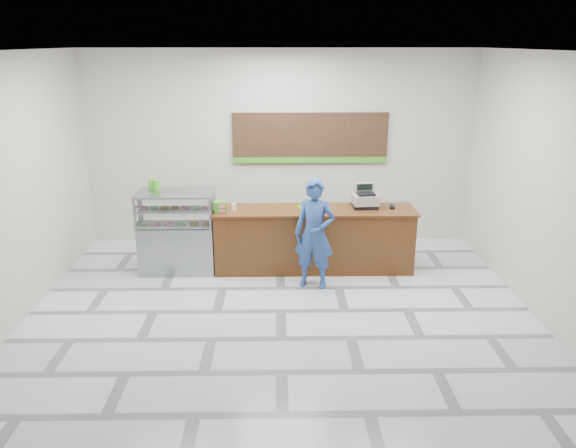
{
  "coord_description": "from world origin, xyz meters",
  "views": [
    {
      "loc": [
        -0.03,
        -7.1,
        3.61
      ],
      "look_at": [
        0.11,
        0.9,
        0.99
      ],
      "focal_mm": 35.0,
      "sensor_mm": 36.0,
      "label": 1
    }
  ],
  "objects_px": {
    "display_case": "(178,231)",
    "customer": "(315,234)",
    "sales_counter": "(314,239)",
    "cash_register": "(365,198)",
    "serving_tray": "(311,207)"
  },
  "relations": [
    {
      "from": "sales_counter",
      "to": "serving_tray",
      "type": "height_order",
      "value": "serving_tray"
    },
    {
      "from": "display_case",
      "to": "serving_tray",
      "type": "bearing_deg",
      "value": 2.24
    },
    {
      "from": "cash_register",
      "to": "customer",
      "type": "distance_m",
      "value": 1.23
    },
    {
      "from": "serving_tray",
      "to": "display_case",
      "type": "bearing_deg",
      "value": 166.05
    },
    {
      "from": "display_case",
      "to": "cash_register",
      "type": "bearing_deg",
      "value": 2.42
    },
    {
      "from": "cash_register",
      "to": "serving_tray",
      "type": "distance_m",
      "value": 0.89
    },
    {
      "from": "display_case",
      "to": "customer",
      "type": "distance_m",
      "value": 2.29
    },
    {
      "from": "serving_tray",
      "to": "customer",
      "type": "relative_size",
      "value": 0.27
    },
    {
      "from": "display_case",
      "to": "customer",
      "type": "xyz_separation_m",
      "value": [
        2.18,
        -0.68,
        0.17
      ]
    },
    {
      "from": "display_case",
      "to": "customer",
      "type": "bearing_deg",
      "value": -17.31
    },
    {
      "from": "display_case",
      "to": "customer",
      "type": "relative_size",
      "value": 0.79
    },
    {
      "from": "serving_tray",
      "to": "cash_register",
      "type": "bearing_deg",
      "value": -13.35
    },
    {
      "from": "sales_counter",
      "to": "customer",
      "type": "xyz_separation_m",
      "value": [
        -0.04,
        -0.68,
        0.33
      ]
    },
    {
      "from": "sales_counter",
      "to": "display_case",
      "type": "distance_m",
      "value": 2.23
    },
    {
      "from": "sales_counter",
      "to": "cash_register",
      "type": "distance_m",
      "value": 1.06
    }
  ]
}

